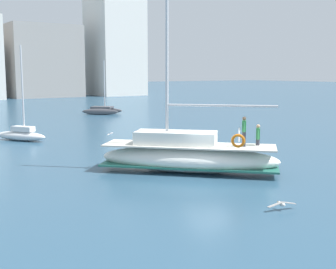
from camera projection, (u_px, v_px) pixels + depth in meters
The scene contains 5 objects.
ground_plane at pixel (210, 175), 23.12m from camera, with size 400.00×400.00×0.00m, color #2D516B.
main_sailboat at pixel (188, 155), 23.83m from camera, with size 8.44×8.53×12.34m.
moored_sloop_near at pixel (21, 134), 34.76m from camera, with size 3.44×4.42×7.37m.
moored_sloop_far at pixel (102, 110), 56.76m from camera, with size 4.98×4.91×6.78m.
seagull at pixel (282, 204), 17.25m from camera, with size 1.27×0.49×0.18m.
Camera 1 is at (-14.51, -17.47, 5.33)m, focal length 47.56 mm.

